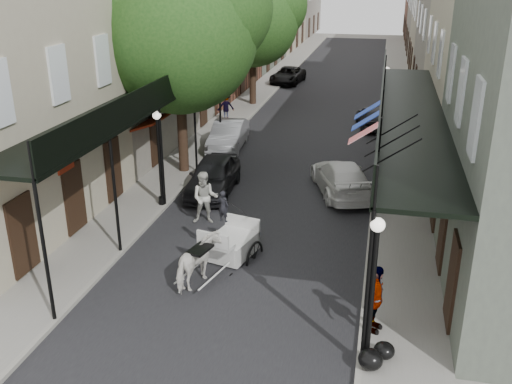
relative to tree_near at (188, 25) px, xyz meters
The scene contains 24 objects.
ground 12.78m from the tree_near, 67.59° to the right, with size 140.00×140.00×0.00m, color gray.
road 12.50m from the tree_near, 66.86° to the left, with size 8.00×90.00×0.01m, color black.
sidewalk_left 11.77m from the tree_near, 94.67° to the left, with size 2.20×90.00×0.12m, color gray.
sidewalk_right 14.91m from the tree_near, 46.88° to the left, with size 2.20×90.00×0.12m, color gray.
building_row_left 20.34m from the tree_near, 102.52° to the left, with size 5.00×80.00×10.50m, color #A69F85.
building_row_right 23.63m from the tree_near, 57.15° to the left, with size 5.00×80.00×10.50m, color gray.
gallery_left 4.06m from the tree_near, 100.49° to the right, with size 2.20×18.05×4.88m.
gallery_right 9.84m from the tree_near, 19.59° to the right, with size 2.20×18.05×4.88m.
tree_near is the anchor object (origin of this frame).
tree_far 14.02m from the tree_near, 90.19° to the left, with size 6.45×6.00×8.61m.
lamppost_right_near 15.39m from the tree_near, 55.73° to the right, with size 0.32×0.32×3.71m.
lamppost_left 6.10m from the tree_near, 88.66° to the right, with size 0.32×0.32×3.71m.
lamppost_right_far 12.24m from the tree_near, 43.31° to the left, with size 0.32×0.32×3.71m.
horse 11.57m from the tree_near, 70.61° to the right, with size 0.80×1.76×1.48m, color white.
carriage 9.89m from the tree_near, 61.76° to the right, with size 1.83×2.42×2.48m.
pedestrian_walking 7.90m from the tree_near, 67.19° to the right, with size 0.95×0.74×1.96m, color beige.
pedestrian_sidewalk_left 10.68m from the tree_near, 96.24° to the left, with size 1.05×0.61×1.63m, color gray.
pedestrian_sidewalk_right 14.76m from the tree_near, 52.25° to the right, with size 1.07×0.44×1.82m, color gray.
car_left_near 6.37m from the tree_near, 54.18° to the right, with size 1.74×4.31×1.47m, color black.
car_left_mid 6.95m from the tree_near, 81.12° to the left, with size 1.51×4.32×1.42m, color gray.
car_left_far 22.85m from the tree_near, 88.45° to the left, with size 2.12×4.60×1.28m, color black.
car_right_near 9.02m from the tree_near, ahead, with size 1.91×4.69×1.36m, color silver.
car_right_far 13.61m from the tree_near, 51.31° to the left, with size 1.55×3.86×1.31m, color black.
trash_bags 16.10m from the tree_near, 55.10° to the right, with size 0.84×0.99×0.49m.
Camera 1 is at (3.98, -13.28, 8.76)m, focal length 40.00 mm.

